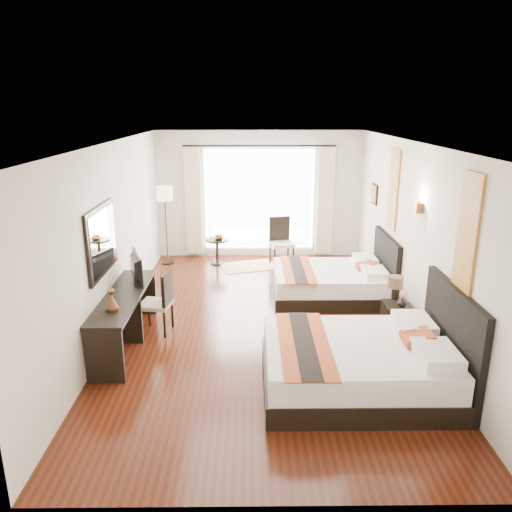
{
  "coord_description": "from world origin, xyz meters",
  "views": [
    {
      "loc": [
        -0.18,
        -7.23,
        3.31
      ],
      "look_at": [
        -0.11,
        0.17,
        1.07
      ],
      "focal_mm": 35.0,
      "sensor_mm": 36.0,
      "label": 1
    }
  ],
  "objects_px": {
    "television": "(132,268)",
    "console_desk": "(125,319)",
    "bed_near": "(364,363)",
    "desk_chair": "(158,314)",
    "bed_far": "(334,281)",
    "table_lamp": "(395,284)",
    "side_table": "(217,251)",
    "window_chair": "(281,251)",
    "nightstand": "(396,318)",
    "floor_lamp": "(165,199)",
    "vase": "(403,299)",
    "fruit_bowl": "(219,238)"
  },
  "relations": [
    {
      "from": "television",
      "to": "console_desk",
      "type": "bearing_deg",
      "value": 157.38
    },
    {
      "from": "bed_near",
      "to": "desk_chair",
      "type": "height_order",
      "value": "bed_near"
    },
    {
      "from": "bed_far",
      "to": "table_lamp",
      "type": "bearing_deg",
      "value": -63.07
    },
    {
      "from": "television",
      "to": "side_table",
      "type": "distance_m",
      "value": 3.46
    },
    {
      "from": "table_lamp",
      "to": "window_chair",
      "type": "bearing_deg",
      "value": 115.06
    },
    {
      "from": "table_lamp",
      "to": "window_chair",
      "type": "height_order",
      "value": "window_chair"
    },
    {
      "from": "bed_far",
      "to": "console_desk",
      "type": "relative_size",
      "value": 0.92
    },
    {
      "from": "side_table",
      "to": "nightstand",
      "type": "bearing_deg",
      "value": -49.44
    },
    {
      "from": "nightstand",
      "to": "floor_lamp",
      "type": "height_order",
      "value": "floor_lamp"
    },
    {
      "from": "bed_far",
      "to": "side_table",
      "type": "bearing_deg",
      "value": 138.06
    },
    {
      "from": "side_table",
      "to": "bed_far",
      "type": "bearing_deg",
      "value": -41.94
    },
    {
      "from": "nightstand",
      "to": "side_table",
      "type": "xyz_separation_m",
      "value": [
        -2.93,
        3.43,
        0.05
      ]
    },
    {
      "from": "desk_chair",
      "to": "floor_lamp",
      "type": "distance_m",
      "value": 3.62
    },
    {
      "from": "nightstand",
      "to": "vase",
      "type": "bearing_deg",
      "value": -71.63
    },
    {
      "from": "desk_chair",
      "to": "fruit_bowl",
      "type": "xyz_separation_m",
      "value": [
        0.72,
        3.35,
        0.29
      ]
    },
    {
      "from": "nightstand",
      "to": "console_desk",
      "type": "relative_size",
      "value": 0.21
    },
    {
      "from": "nightstand",
      "to": "desk_chair",
      "type": "xyz_separation_m",
      "value": [
        -3.62,
        0.05,
        0.07
      ]
    },
    {
      "from": "desk_chair",
      "to": "television",
      "type": "bearing_deg",
      "value": -13.73
    },
    {
      "from": "desk_chair",
      "to": "floor_lamp",
      "type": "xyz_separation_m",
      "value": [
        -0.4,
        3.41,
        1.14
      ]
    },
    {
      "from": "floor_lamp",
      "to": "bed_near",
      "type": "bearing_deg",
      "value": -57.74
    },
    {
      "from": "window_chair",
      "to": "table_lamp",
      "type": "bearing_deg",
      "value": 13.33
    },
    {
      "from": "television",
      "to": "window_chair",
      "type": "xyz_separation_m",
      "value": [
        2.43,
        3.12,
        -0.66
      ]
    },
    {
      "from": "bed_near",
      "to": "console_desk",
      "type": "distance_m",
      "value": 3.39
    },
    {
      "from": "floor_lamp",
      "to": "bed_far",
      "type": "bearing_deg",
      "value": -31.55
    },
    {
      "from": "nightstand",
      "to": "window_chair",
      "type": "distance_m",
      "value": 3.67
    },
    {
      "from": "nightstand",
      "to": "fruit_bowl",
      "type": "height_order",
      "value": "fruit_bowl"
    },
    {
      "from": "television",
      "to": "window_chair",
      "type": "bearing_deg",
      "value": -58.5
    },
    {
      "from": "bed_far",
      "to": "nightstand",
      "type": "relative_size",
      "value": 4.34
    },
    {
      "from": "table_lamp",
      "to": "fruit_bowl",
      "type": "relative_size",
      "value": 1.74
    },
    {
      "from": "table_lamp",
      "to": "vase",
      "type": "height_order",
      "value": "table_lamp"
    },
    {
      "from": "bed_near",
      "to": "floor_lamp",
      "type": "xyz_separation_m",
      "value": [
        -3.17,
        5.02,
        1.1
      ]
    },
    {
      "from": "bed_far",
      "to": "console_desk",
      "type": "bearing_deg",
      "value": -151.41
    },
    {
      "from": "vase",
      "to": "desk_chair",
      "type": "distance_m",
      "value": 3.66
    },
    {
      "from": "television",
      "to": "fruit_bowl",
      "type": "relative_size",
      "value": 3.63
    },
    {
      "from": "fruit_bowl",
      "to": "window_chair",
      "type": "distance_m",
      "value": 1.37
    },
    {
      "from": "bed_far",
      "to": "window_chair",
      "type": "bearing_deg",
      "value": 113.68
    },
    {
      "from": "bed_far",
      "to": "nightstand",
      "type": "xyz_separation_m",
      "value": [
        0.73,
        -1.44,
        -0.07
      ]
    },
    {
      "from": "fruit_bowl",
      "to": "bed_near",
      "type": "bearing_deg",
      "value": -67.54
    },
    {
      "from": "window_chair",
      "to": "side_table",
      "type": "bearing_deg",
      "value": -105.94
    },
    {
      "from": "vase",
      "to": "desk_chair",
      "type": "relative_size",
      "value": 0.15
    },
    {
      "from": "nightstand",
      "to": "floor_lamp",
      "type": "bearing_deg",
      "value": 139.22
    },
    {
      "from": "television",
      "to": "table_lamp",
      "type": "bearing_deg",
      "value": -112.29
    },
    {
      "from": "floor_lamp",
      "to": "table_lamp",
      "type": "bearing_deg",
      "value": -40.33
    },
    {
      "from": "console_desk",
      "to": "side_table",
      "type": "xyz_separation_m",
      "value": [
        1.07,
        3.77,
        -0.1
      ]
    },
    {
      "from": "desk_chair",
      "to": "window_chair",
      "type": "xyz_separation_m",
      "value": [
        2.07,
        3.28,
        0.02
      ]
    },
    {
      "from": "fruit_bowl",
      "to": "floor_lamp",
      "type": "bearing_deg",
      "value": 176.86
    },
    {
      "from": "vase",
      "to": "console_desk",
      "type": "relative_size",
      "value": 0.07
    },
    {
      "from": "bed_far",
      "to": "nightstand",
      "type": "bearing_deg",
      "value": -63.31
    },
    {
      "from": "table_lamp",
      "to": "window_chair",
      "type": "distance_m",
      "value": 3.6
    },
    {
      "from": "table_lamp",
      "to": "desk_chair",
      "type": "relative_size",
      "value": 0.38
    }
  ]
}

